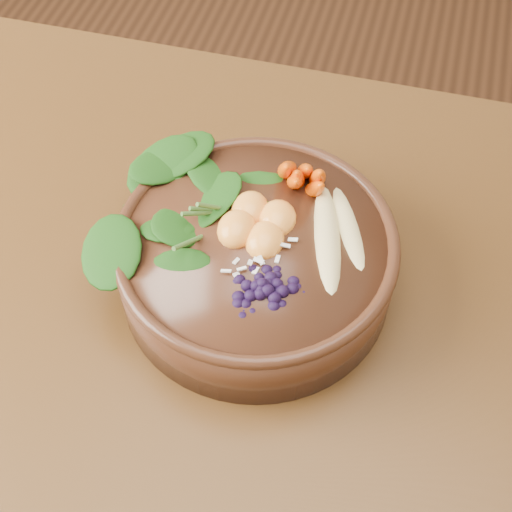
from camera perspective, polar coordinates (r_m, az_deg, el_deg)
dining_table at (r=0.80m, az=4.88°, el=-12.37°), size 1.60×0.90×0.75m
stoneware_bowl at (r=0.74m, az=-0.00°, el=-0.46°), size 0.36×0.36×0.08m
kale_heap at (r=0.73m, az=-3.75°, el=5.93°), size 0.23×0.22×0.04m
carrot_cluster at (r=0.73m, az=3.72°, el=8.18°), size 0.07×0.07×0.08m
banana_halves at (r=0.70m, az=6.66°, el=2.58°), size 0.09×0.17×0.03m
mandarin_cluster at (r=0.70m, az=0.08°, el=3.30°), size 0.11×0.11×0.03m
blueberry_pile at (r=0.65m, az=0.53°, el=-1.62°), size 0.16×0.13×0.04m
coconut_flakes at (r=0.69m, az=0.25°, el=0.29°), size 0.11×0.09×0.01m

